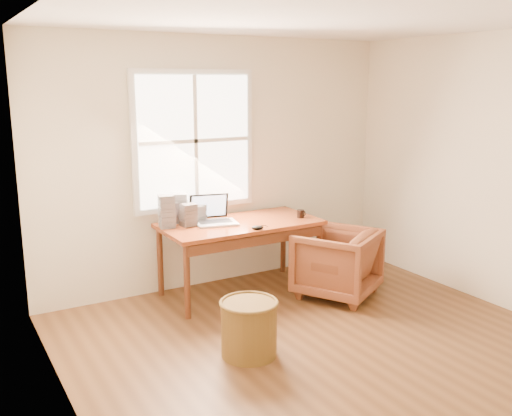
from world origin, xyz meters
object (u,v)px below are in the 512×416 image
at_px(desk, 240,224).
at_px(armchair, 337,263).
at_px(laptop, 216,210).
at_px(coffee_mug, 301,214).
at_px(wicker_stool, 249,329).
at_px(cd_stack_a, 180,208).

xyz_separation_m(desk, armchair, (0.80, -0.56, -0.38)).
distance_m(laptop, coffee_mug, 0.91).
distance_m(wicker_stool, cd_stack_a, 1.68).
bearing_deg(laptop, armchair, -17.59).
distance_m(coffee_mug, cd_stack_a, 1.25).
bearing_deg(desk, laptop, 170.36).
relative_size(wicker_stool, cd_stack_a, 1.49).
relative_size(desk, coffee_mug, 19.15).
xyz_separation_m(coffee_mug, cd_stack_a, (-1.17, 0.44, 0.11)).
xyz_separation_m(laptop, cd_stack_a, (-0.29, 0.24, 0.00)).
xyz_separation_m(armchair, wicker_stool, (-1.41, -0.69, -0.12)).
height_order(desk, cd_stack_a, cd_stack_a).
height_order(desk, wicker_stool, desk).
bearing_deg(wicker_stool, laptop, 74.48).
height_order(armchair, coffee_mug, coffee_mug).
bearing_deg(armchair, wicker_stool, -3.52).
relative_size(armchair, laptop, 1.88).
relative_size(desk, wicker_stool, 3.61).
height_order(armchair, wicker_stool, armchair).
bearing_deg(armchair, coffee_mug, -97.10).
bearing_deg(desk, coffee_mug, -13.23).
bearing_deg(wicker_stool, armchair, 26.01).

